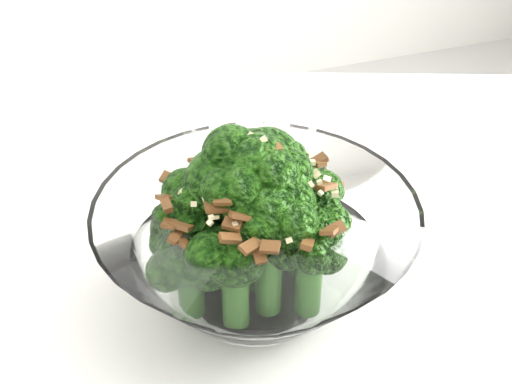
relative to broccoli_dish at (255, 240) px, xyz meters
name	(u,v)px	position (x,y,z in m)	size (l,w,h in m)	color
broccoli_dish	(255,240)	(0.00, 0.00, 0.00)	(0.19, 0.19, 0.12)	white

